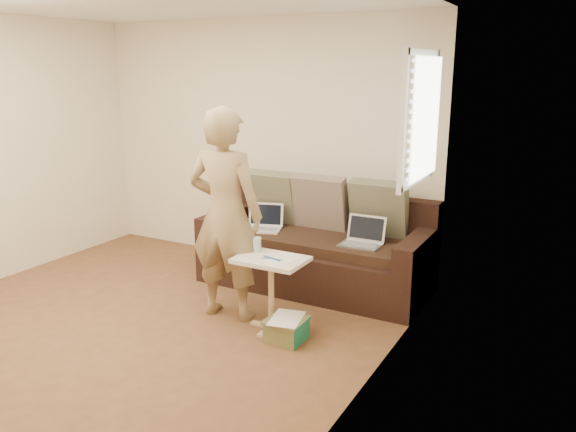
# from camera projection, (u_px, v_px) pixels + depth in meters

# --- Properties ---
(floor) EXTENTS (4.50, 4.50, 0.00)m
(floor) POSITION_uv_depth(u_px,v_px,m) (117.00, 337.00, 4.57)
(floor) COLOR brown
(floor) RESTS_ON ground
(wall_back) EXTENTS (4.00, 0.00, 4.00)m
(wall_back) POSITION_uv_depth(u_px,v_px,m) (260.00, 143.00, 6.16)
(wall_back) COLOR beige
(wall_back) RESTS_ON ground
(wall_right) EXTENTS (0.00, 4.50, 4.50)m
(wall_right) POSITION_uv_depth(u_px,v_px,m) (354.00, 207.00, 3.32)
(wall_right) COLOR beige
(wall_right) RESTS_ON ground
(window_blinds) EXTENTS (0.12, 0.88, 1.08)m
(window_blinds) POSITION_uv_depth(u_px,v_px,m) (422.00, 118.00, 4.52)
(window_blinds) COLOR white
(window_blinds) RESTS_ON wall_right
(sofa) EXTENTS (2.20, 0.95, 0.85)m
(sofa) POSITION_uv_depth(u_px,v_px,m) (315.00, 244.00, 5.56)
(sofa) COLOR black
(sofa) RESTS_ON ground
(pillow_left) EXTENTS (0.55, 0.29, 0.57)m
(pillow_left) POSITION_uv_depth(u_px,v_px,m) (272.00, 197.00, 5.91)
(pillow_left) COLOR #55553F
(pillow_left) RESTS_ON sofa
(pillow_mid) EXTENTS (0.55, 0.27, 0.57)m
(pillow_mid) POSITION_uv_depth(u_px,v_px,m) (320.00, 203.00, 5.66)
(pillow_mid) COLOR #715C51
(pillow_mid) RESTS_ON sofa
(pillow_right) EXTENTS (0.55, 0.28, 0.57)m
(pillow_right) POSITION_uv_depth(u_px,v_px,m) (379.00, 209.00, 5.41)
(pillow_right) COLOR #55553F
(pillow_right) RESTS_ON sofa
(laptop_silver) EXTENTS (0.37, 0.27, 0.24)m
(laptop_silver) POSITION_uv_depth(u_px,v_px,m) (360.00, 246.00, 5.18)
(laptop_silver) COLOR #B7BABC
(laptop_silver) RESTS_ON sofa
(laptop_white) EXTENTS (0.41, 0.35, 0.26)m
(laptop_white) POSITION_uv_depth(u_px,v_px,m) (262.00, 230.00, 5.68)
(laptop_white) COLOR white
(laptop_white) RESTS_ON sofa
(person) EXTENTS (0.71, 0.52, 1.81)m
(person) POSITION_uv_depth(u_px,v_px,m) (225.00, 214.00, 4.75)
(person) COLOR #92824F
(person) RESTS_ON ground
(side_table) EXTENTS (0.56, 0.39, 0.61)m
(side_table) POSITION_uv_depth(u_px,v_px,m) (271.00, 294.00, 4.64)
(side_table) COLOR silver
(side_table) RESTS_ON ground
(drinking_glass) EXTENTS (0.07, 0.07, 0.12)m
(drinking_glass) POSITION_uv_depth(u_px,v_px,m) (257.00, 244.00, 4.71)
(drinking_glass) COLOR silver
(drinking_glass) RESTS_ON side_table
(scissors) EXTENTS (0.20, 0.16, 0.02)m
(scissors) POSITION_uv_depth(u_px,v_px,m) (272.00, 259.00, 4.52)
(scissors) COLOR silver
(scissors) RESTS_ON side_table
(paper_on_table) EXTENTS (0.25, 0.33, 0.00)m
(paper_on_table) POSITION_uv_depth(u_px,v_px,m) (283.00, 259.00, 4.53)
(paper_on_table) COLOR white
(paper_on_table) RESTS_ON side_table
(striped_box) EXTENTS (0.30, 0.30, 0.19)m
(striped_box) POSITION_uv_depth(u_px,v_px,m) (287.00, 329.00, 4.49)
(striped_box) COLOR #BB611C
(striped_box) RESTS_ON ground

